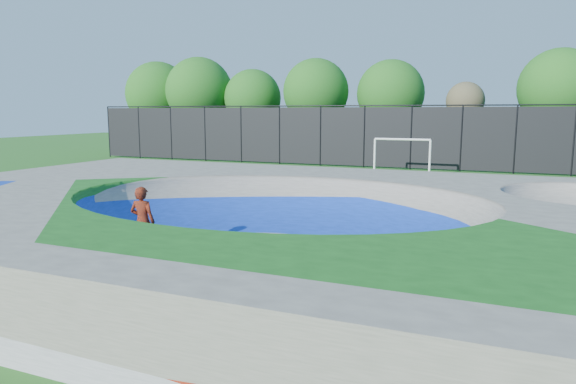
% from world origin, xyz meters
% --- Properties ---
extents(ground, '(120.00, 120.00, 0.00)m').
position_xyz_m(ground, '(0.00, 0.00, 0.00)').
color(ground, '#1E5818').
rests_on(ground, ground).
extents(skate_deck, '(22.00, 14.00, 1.50)m').
position_xyz_m(skate_deck, '(0.00, 0.00, 0.75)').
color(skate_deck, gray).
rests_on(skate_deck, ground).
extents(skater, '(0.70, 0.51, 1.78)m').
position_xyz_m(skater, '(-2.87, -1.61, 0.89)').
color(skater, '#A92E0D').
rests_on(skater, ground).
extents(skateboard, '(0.78, 0.23, 0.05)m').
position_xyz_m(skateboard, '(-2.87, -1.61, 0.03)').
color(skateboard, black).
rests_on(skateboard, ground).
extents(soccer_goal, '(3.22, 0.12, 2.13)m').
position_xyz_m(soccer_goal, '(0.08, 17.49, 1.48)').
color(soccer_goal, white).
rests_on(soccer_goal, ground).
extents(fence, '(48.09, 0.09, 4.04)m').
position_xyz_m(fence, '(0.00, 21.00, 2.10)').
color(fence, black).
rests_on(fence, ground).
extents(treeline, '(52.40, 6.75, 8.46)m').
position_xyz_m(treeline, '(-2.86, 26.30, 5.12)').
color(treeline, '#433621').
rests_on(treeline, ground).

